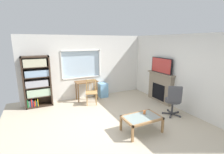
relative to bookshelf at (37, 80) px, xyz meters
name	(u,v)px	position (x,y,z in m)	size (l,w,h in m)	color
ground	(113,123)	(1.87, -2.30, -0.97)	(5.99, 6.08, 0.02)	beige
wall_back_with_window	(86,67)	(1.89, 0.24, 0.29)	(4.99, 0.15, 2.54)	silver
wall_right	(181,72)	(4.42, -2.30, 0.31)	(0.12, 5.28, 2.54)	silver
bookshelf	(37,80)	(0.00, 0.00, 0.00)	(0.90, 0.38, 1.82)	#38281E
desk_under_window	(86,85)	(1.76, -0.11, -0.34)	(0.86, 0.45, 0.76)	brown
wooden_chair	(91,92)	(1.78, -0.62, -0.50)	(0.52, 0.51, 0.90)	tan
plastic_drawer_unit	(103,90)	(2.48, -0.06, -0.67)	(0.35, 0.40, 0.58)	#72ADDB
fireplace	(160,87)	(4.26, -1.55, -0.39)	(0.26, 1.26, 1.13)	gray
tv	(161,65)	(4.25, -1.55, 0.46)	(0.06, 1.02, 0.58)	black
office_chair	(174,99)	(3.76, -2.70, -0.41)	(0.62, 0.62, 1.00)	#4C4C51
coffee_table	(142,119)	(2.34, -3.01, -0.61)	(0.96, 0.62, 0.41)	#8C9E99
sippy_cup	(144,112)	(2.50, -2.90, -0.50)	(0.07, 0.07, 0.09)	orange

